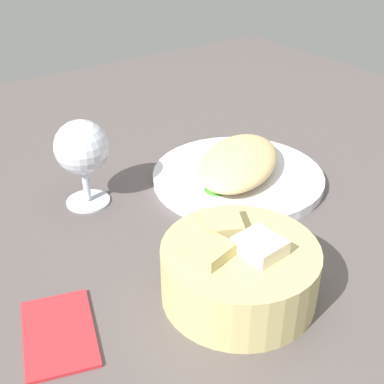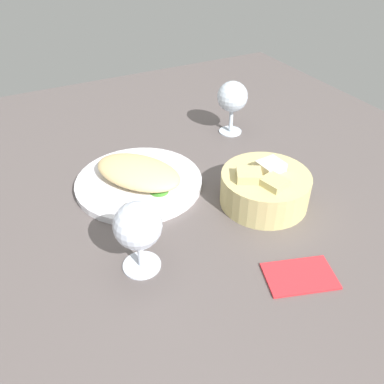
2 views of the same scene
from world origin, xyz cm
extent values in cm
cube|color=#584F4D|center=(0.00, 0.00, -1.00)|extent=(140.00, 140.00, 2.00)
cylinder|color=white|center=(-8.42, -3.91, 0.70)|extent=(26.11, 26.11, 1.40)
ellipsoid|color=#E2C182|center=(-8.42, -3.91, 3.30)|extent=(22.02, 19.69, 3.79)
cone|color=#3C862D|center=(-2.71, -1.82, 1.93)|extent=(3.78, 3.78, 1.06)
cylinder|color=tan|center=(8.10, 15.67, 3.21)|extent=(17.01, 17.01, 6.42)
cube|color=tan|center=(11.54, 14.76, 5.61)|extent=(5.15, 4.83, 4.35)
cube|color=beige|center=(6.97, 17.36, 5.79)|extent=(4.50, 4.93, 4.61)
cube|color=tan|center=(7.64, 11.96, 5.78)|extent=(5.75, 5.93, 4.54)
cylinder|color=silver|center=(13.01, -11.76, 0.30)|extent=(6.24, 6.24, 0.60)
cylinder|color=silver|center=(13.01, -11.76, 2.79)|extent=(1.00, 1.00, 4.39)
sphere|color=silver|center=(13.01, -11.76, 8.76)|extent=(7.55, 7.55, 7.55)
cylinder|color=silver|center=(-19.74, 25.27, 0.30)|extent=(5.71, 5.71, 0.60)
cylinder|color=silver|center=(-19.74, 25.27, 3.21)|extent=(1.00, 1.00, 5.22)
sphere|color=silver|center=(-19.74, 25.27, 9.54)|extent=(7.45, 7.45, 7.45)
cube|color=red|center=(26.63, 9.57, 0.40)|extent=(10.02, 12.61, 0.80)
camera|label=1|loc=(37.33, 47.43, 39.05)|focal=47.79mm
camera|label=2|loc=(56.97, -25.20, 48.47)|focal=37.47mm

